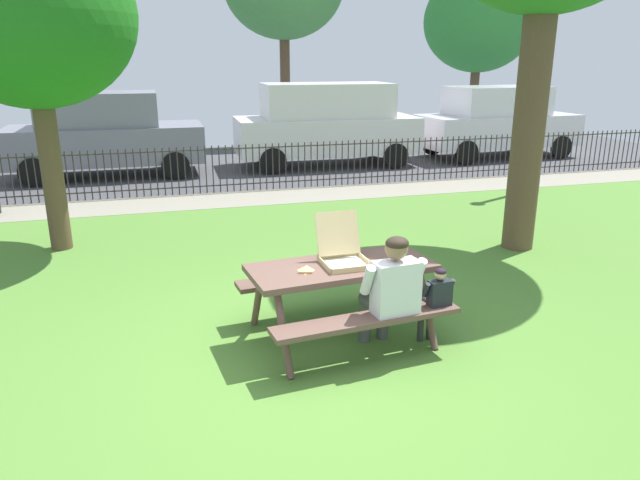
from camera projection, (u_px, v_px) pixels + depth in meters
ground at (282, 292)px, 7.15m from camera, size 28.00×11.41×0.02m
cobblestone_walkway at (228, 199)px, 11.75m from camera, size 28.00×1.40×0.01m
street_asphalt at (209, 166)px, 15.34m from camera, size 28.00×6.42×0.01m
picnic_table_foreground at (341, 281)px, 5.81m from camera, size 1.94×1.66×0.79m
pizza_box_open at (342, 252)px, 5.79m from camera, size 0.46×0.54×0.47m
pizza_slice_on_table at (306, 270)px, 5.59m from camera, size 0.18×0.23×0.02m
adult_at_table at (391, 289)px, 5.45m from camera, size 0.63×0.62×1.19m
child_at_table at (435, 298)px, 5.63m from camera, size 0.33×0.32×0.83m
iron_fence_streetside at (223, 168)px, 12.24m from camera, size 23.56×0.03×0.97m
lamp_post_walkway at (548, 72)px, 11.87m from camera, size 0.28×0.28×3.94m
tree_midground_left at (31, 16)px, 7.80m from camera, size 2.74×2.74×4.48m
parked_car_left at (104, 133)px, 13.74m from camera, size 4.41×1.93×1.94m
parked_car_center at (327, 123)px, 15.11m from camera, size 4.65×2.05×2.08m
parked_car_right at (497, 121)px, 16.42m from camera, size 4.49×2.10×1.94m
far_tree_midleft at (76, 5)px, 17.74m from camera, size 2.70×2.70×5.48m
far_tree_midright at (479, 22)px, 21.34m from camera, size 3.98×3.98×5.74m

